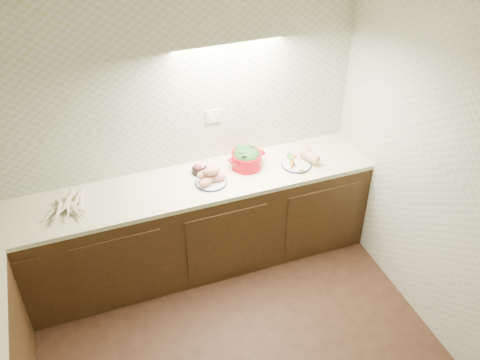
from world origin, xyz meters
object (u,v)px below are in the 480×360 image
object	(u,v)px
sweet_potato_plate	(210,177)
dutch_oven	(247,158)
veg_plate	(301,158)
parsnip_pile	(63,208)
onion_bowl	(199,169)

from	to	relation	value
sweet_potato_plate	dutch_oven	world-z (taller)	dutch_oven
sweet_potato_plate	dutch_oven	bearing A→B (deg)	17.06
sweet_potato_plate	veg_plate	bearing A→B (deg)	0.78
parsnip_pile	sweet_potato_plate	distance (m)	1.17
onion_bowl	veg_plate	size ratio (longest dim) A/B	0.39
parsnip_pile	dutch_oven	distance (m)	1.54
dutch_oven	veg_plate	world-z (taller)	dutch_oven
parsnip_pile	onion_bowl	size ratio (longest dim) A/B	2.94
onion_bowl	veg_plate	xyz separation A→B (m)	(0.87, -0.15, 0.01)
dutch_oven	veg_plate	distance (m)	0.48
dutch_oven	onion_bowl	bearing A→B (deg)	166.76
dutch_oven	veg_plate	xyz separation A→B (m)	(0.46, -0.10, -0.05)
onion_bowl	veg_plate	distance (m)	0.88
parsnip_pile	dutch_oven	bearing A→B (deg)	2.63
dutch_oven	veg_plate	size ratio (longest dim) A/B	1.00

